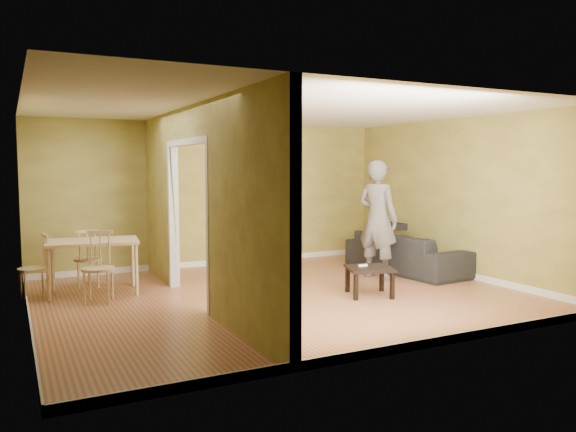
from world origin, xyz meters
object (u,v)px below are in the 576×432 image
Objects in this scene: sofa at (406,247)px; coffee_table at (369,271)px; person at (378,209)px; bookshelf at (247,215)px; chair_left at (33,267)px; chair_far at (88,258)px; chair_near at (98,267)px; dining_table at (93,246)px.

sofa is 3.77× the size of coffee_table.
sofa is at bearing -95.67° from person.
chair_left is (-3.68, -1.32, -0.47)m from bookshelf.
coffee_table is at bearing 57.21° from chair_left.
sofa is 5.20m from chair_far.
bookshelf reaches higher than chair_far.
chair_left is 0.94m from chair_near.
person is 1.24× the size of bookshelf.
bookshelf is 2.99× the size of coffee_table.
person is at bearing 168.24° from chair_far.
chair_near reaches higher than chair_far.
person is at bearing -57.44° from bookshelf.
bookshelf is at bearing 52.31° from chair_near.
chair_near is (-0.02, -0.56, -0.21)m from dining_table.
sofa is 1.26× the size of bookshelf.
coffee_table is 0.68× the size of chair_left.
chair_left is 0.94× the size of chair_near.
chair_near reaches higher than chair_left.
chair_near is (-5.07, 0.09, 0.04)m from sofa.
dining_table is (-2.89, -1.30, -0.22)m from bookshelf.
chair_far is (-0.01, 0.54, -0.25)m from dining_table.
person is 2.52× the size of chair_left.
bookshelf reaches higher than chair_left.
sofa is 2.57× the size of chair_left.
chair_far is at bearing 145.13° from coffee_table.
bookshelf is 1.91× the size of chair_near.
bookshelf is 3.18m from dining_table.
dining_table is 0.59m from chair_far.
person is 4.36m from chair_near.
chair_near reaches higher than dining_table.
dining_table is 0.60m from chair_near.
dining_table is at bearing 56.15° from person.
person reaches higher than sofa.
chair_far is at bearing 91.38° from dining_table.
chair_far is at bearing -165.34° from bookshelf.
coffee_table is 0.64× the size of chair_near.
chair_left is 0.95m from chair_far.
sofa is 5.87m from chair_left.
chair_far is (0.00, 1.10, -0.04)m from chair_near.
sofa is at bearing -7.39° from dining_table.
sofa is 5.07m from chair_near.
chair_far is (-4.30, 1.42, -0.69)m from person.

